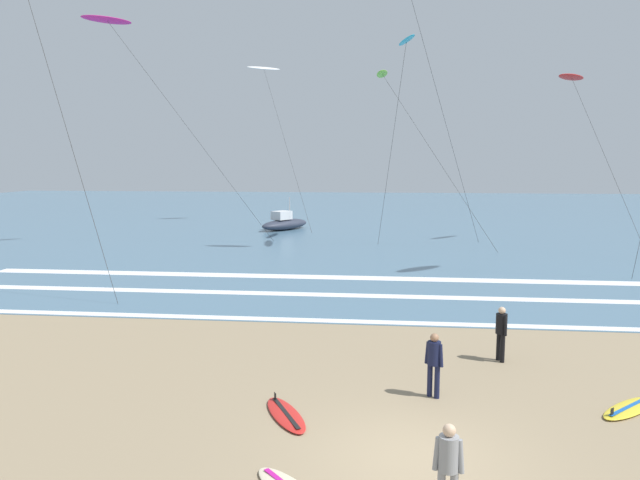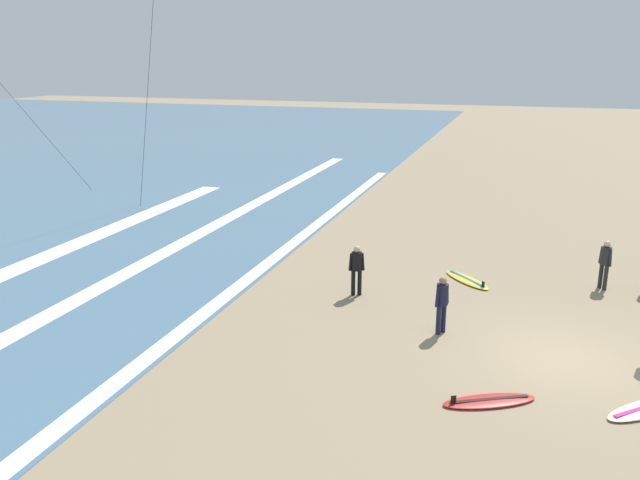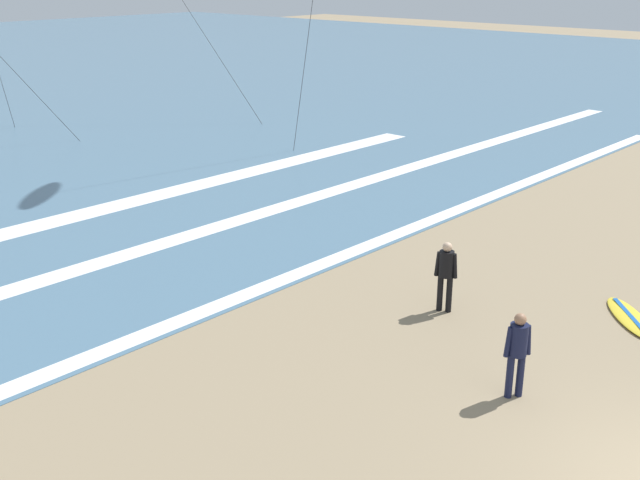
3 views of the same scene
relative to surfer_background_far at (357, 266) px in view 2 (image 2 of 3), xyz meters
The scene contains 8 objects.
ground_plane 6.65m from the surfer_background_far, 114.93° to the right, with size 160.00×160.00×0.00m, color #937F60.
wave_foam_shoreline 5.30m from the surfer_background_far, 132.85° to the left, with size 49.53×0.52×0.01m, color white.
wave_foam_mid_break 8.14m from the surfer_background_far, 97.24° to the left, with size 53.65×0.75×0.01m, color white.
surfer_background_far is the anchor object (origin of this frame).
surfer_left_near 7.93m from the surfer_background_far, 68.35° to the right, with size 0.44×0.40×1.60m.
surfer_mid_group 3.59m from the surfer_background_far, 126.22° to the right, with size 0.47×0.36×1.60m.
surfboard_right_spare 7.11m from the surfer_background_far, 141.39° to the right, with size 1.50×2.14×0.25m.
surfboard_near_water 4.05m from the surfer_background_far, 53.52° to the right, with size 1.94×1.87×0.25m.
Camera 2 is at (-16.04, 1.20, 7.34)m, focal length 37.13 mm.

